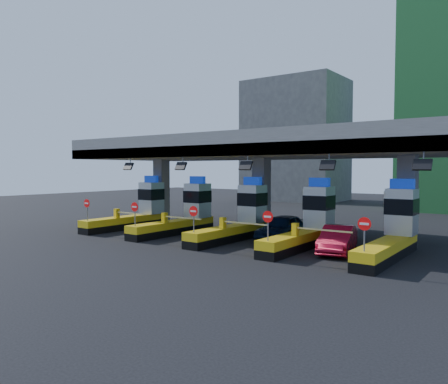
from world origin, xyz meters
The scene contains 10 objects.
ground centered at (0.00, 0.00, 0.00)m, with size 120.00×120.00×0.00m, color black.
toll_canopy centered at (0.00, 2.87, 6.13)m, with size 28.00×12.09×7.00m.
toll_lane_far_left centered at (-10.00, 0.28, 1.40)m, with size 4.43×8.00×4.16m.
toll_lane_left centered at (-5.00, 0.28, 1.40)m, with size 4.43×8.00×4.16m.
toll_lane_center centered at (0.00, 0.28, 1.40)m, with size 4.43×8.00×4.16m.
toll_lane_right centered at (5.00, 0.28, 1.40)m, with size 4.43×8.00×4.16m.
toll_lane_far_right centered at (10.00, 0.28, 1.40)m, with size 4.43×8.00×4.16m.
bg_building_concrete centered at (-14.00, 36.00, 9.00)m, with size 14.00×10.00×18.00m, color #4C4C49.
van centered at (2.66, 1.23, 0.85)m, with size 2.02×5.02×1.71m, color black.
red_car centered at (7.21, -0.64, 0.76)m, with size 1.61×4.61×1.52m, color #AD0D26.
Camera 1 is at (16.36, -24.04, 4.70)m, focal length 35.00 mm.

